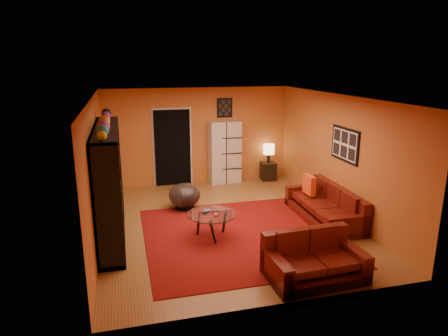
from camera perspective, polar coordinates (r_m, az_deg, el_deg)
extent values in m
plane|color=brown|center=(8.43, 0.22, -7.78)|extent=(6.00, 6.00, 0.00)
plane|color=white|center=(7.80, 0.24, 10.11)|extent=(6.00, 6.00, 0.00)
plane|color=#BF6629|center=(10.88, -3.77, 4.56)|extent=(6.00, 0.00, 6.00)
plane|color=#BF6629|center=(5.31, 8.49, -6.89)|extent=(6.00, 0.00, 6.00)
plane|color=#BF6629|center=(7.79, -17.85, -0.34)|extent=(0.00, 6.00, 6.00)
plane|color=#BF6629|center=(8.96, 15.89, 1.76)|extent=(0.00, 6.00, 6.00)
cube|color=#5E0B0A|center=(7.84, 2.25, -9.58)|extent=(3.60, 3.60, 0.01)
cube|color=black|center=(10.79, -7.36, 2.87)|extent=(0.95, 0.10, 2.04)
cube|color=black|center=(8.64, 16.91, 3.24)|extent=(0.03, 1.00, 0.70)
cube|color=black|center=(10.92, 0.09, 8.61)|extent=(0.42, 0.03, 0.52)
cube|color=black|center=(7.85, -16.07, -2.00)|extent=(0.45, 3.00, 2.10)
imported|color=black|center=(7.93, -15.66, -2.34)|extent=(0.89, 0.12, 0.51)
cube|color=#490E09|center=(8.77, 13.99, -6.19)|extent=(0.92, 2.16, 0.32)
cube|color=#490E09|center=(8.84, 16.12, -4.34)|extent=(0.22, 2.15, 0.85)
cube|color=#490E09|center=(7.93, 17.28, -7.60)|extent=(0.88, 0.20, 0.62)
cube|color=#490E09|center=(9.55, 11.39, -3.32)|extent=(0.88, 0.20, 0.62)
cube|color=#490E09|center=(8.16, 15.76, -5.62)|extent=(0.67, 0.59, 0.12)
cube|color=#490E09|center=(8.65, 13.88, -4.30)|extent=(0.67, 0.59, 0.12)
cube|color=#490E09|center=(9.15, 12.21, -3.13)|extent=(0.67, 0.59, 0.12)
cube|color=#490E09|center=(6.51, 12.82, -13.90)|extent=(1.51, 0.94, 0.32)
cube|color=#490E09|center=(6.66, 11.46, -10.56)|extent=(1.48, 0.24, 0.85)
cube|color=#490E09|center=(6.76, 17.77, -11.70)|extent=(0.22, 0.89, 0.62)
cube|color=#490E09|center=(6.17, 7.52, -13.76)|extent=(0.22, 0.89, 0.62)
cube|color=#490E09|center=(6.47, 15.34, -11.17)|extent=(0.56, 0.68, 0.12)
cube|color=#490E09|center=(6.21, 10.89, -12.03)|extent=(0.56, 0.68, 0.12)
cube|color=#F44B1B|center=(9.01, 12.07, -2.34)|extent=(0.12, 0.42, 0.42)
cylinder|color=silver|center=(7.60, -1.76, -6.60)|extent=(0.94, 0.94, 0.02)
cylinder|color=black|center=(7.84, 0.04, -7.75)|extent=(0.05, 0.05, 0.45)
cylinder|color=black|center=(7.81, -3.67, -7.86)|extent=(0.05, 0.05, 0.45)
cylinder|color=black|center=(7.42, -1.61, -9.11)|extent=(0.05, 0.05, 0.45)
cube|color=silver|center=(10.93, 0.11, 2.25)|extent=(0.88, 0.44, 1.71)
cylinder|color=black|center=(9.23, -5.61, -5.66)|extent=(0.44, 0.44, 0.03)
cylinder|color=black|center=(9.20, -5.63, -5.19)|extent=(0.06, 0.06, 0.15)
ellipsoid|color=#433B3B|center=(9.13, -5.66, -3.87)|extent=(0.73, 0.73, 0.55)
cube|color=black|center=(11.39, 6.32, -0.44)|extent=(0.43, 0.43, 0.50)
cylinder|color=black|center=(11.30, 6.38, 1.40)|extent=(0.08, 0.08, 0.25)
cylinder|color=#FFD98C|center=(11.24, 6.41, 2.69)|extent=(0.31, 0.31, 0.27)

